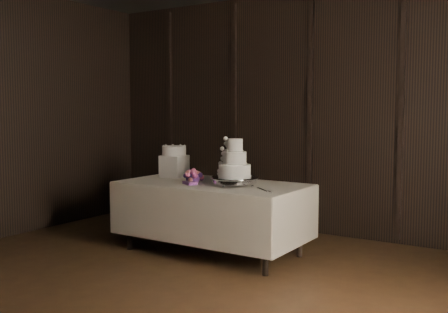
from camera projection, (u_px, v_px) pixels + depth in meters
room at (104, 114)px, 3.54m from camera, size 6.08×7.08×3.08m
display_table at (212, 215)px, 5.60m from camera, size 1.99×1.05×0.76m
cake_stand at (235, 181)px, 5.35m from camera, size 0.53×0.53×0.09m
wedding_cake at (231, 162)px, 5.33m from camera, size 0.36×0.33×0.39m
bouquet at (193, 177)px, 5.58m from camera, size 0.42×0.46×0.18m
box_pedestal at (174, 166)px, 6.08m from camera, size 0.28×0.28×0.25m
small_cake at (174, 151)px, 6.06m from camera, size 0.34×0.34×0.11m
cake_knife at (262, 190)px, 5.05m from camera, size 0.29×0.26×0.01m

